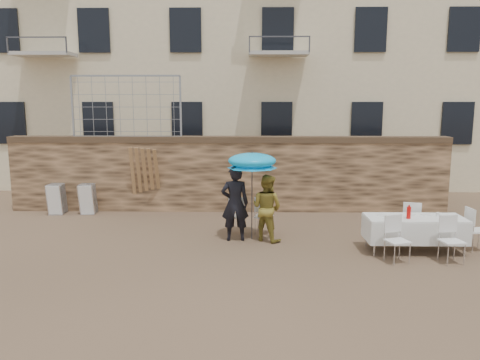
{
  "coord_description": "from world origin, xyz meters",
  "views": [
    {
      "loc": [
        0.61,
        -8.85,
        3.26
      ],
      "look_at": [
        0.4,
        2.2,
        1.4
      ],
      "focal_mm": 35.0,
      "sensor_mm": 36.0,
      "label": 1
    }
  ],
  "objects_px": {
    "woman_dress": "(267,208)",
    "table_chair_front_left": "(398,240)",
    "umbrella": "(252,163)",
    "table_chair_front_right": "(452,240)",
    "chair_stack_left": "(59,197)",
    "table_chair_back": "(411,221)",
    "couple_chair_right": "(264,215)",
    "banquet_table": "(415,219)",
    "soda_bottle": "(409,213)",
    "couple_chair_left": "(236,215)",
    "table_chair_side": "(477,229)",
    "man_suit": "(235,203)",
    "chair_stack_right": "(90,198)"
  },
  "relations": [
    {
      "from": "table_chair_back",
      "to": "couple_chair_right",
      "type": "bearing_deg",
      "value": 7.94
    },
    {
      "from": "man_suit",
      "to": "umbrella",
      "type": "distance_m",
      "value": 1.02
    },
    {
      "from": "soda_bottle",
      "to": "banquet_table",
      "type": "bearing_deg",
      "value": 36.87
    },
    {
      "from": "woman_dress",
      "to": "table_chair_front_right",
      "type": "height_order",
      "value": "woman_dress"
    },
    {
      "from": "woman_dress",
      "to": "table_chair_front_left",
      "type": "height_order",
      "value": "woman_dress"
    },
    {
      "from": "table_chair_front_left",
      "to": "chair_stack_right",
      "type": "distance_m",
      "value": 8.8
    },
    {
      "from": "couple_chair_right",
      "to": "table_chair_side",
      "type": "xyz_separation_m",
      "value": [
        4.66,
        -1.22,
        0.0
      ]
    },
    {
      "from": "chair_stack_right",
      "to": "table_chair_back",
      "type": "bearing_deg",
      "value": -17.28
    },
    {
      "from": "couple_chair_left",
      "to": "banquet_table",
      "type": "xyz_separation_m",
      "value": [
        3.96,
        -1.32,
        0.25
      ]
    },
    {
      "from": "umbrella",
      "to": "couple_chair_left",
      "type": "bearing_deg",
      "value": 131.63
    },
    {
      "from": "table_chair_back",
      "to": "woman_dress",
      "type": "bearing_deg",
      "value": 17.0
    },
    {
      "from": "woman_dress",
      "to": "couple_chair_right",
      "type": "relative_size",
      "value": 1.65
    },
    {
      "from": "table_chair_side",
      "to": "woman_dress",
      "type": "bearing_deg",
      "value": 76.82
    },
    {
      "from": "woman_dress",
      "to": "couple_chair_right",
      "type": "distance_m",
      "value": 0.63
    },
    {
      "from": "man_suit",
      "to": "banquet_table",
      "type": "relative_size",
      "value": 0.85
    },
    {
      "from": "couple_chair_left",
      "to": "chair_stack_right",
      "type": "height_order",
      "value": "couple_chair_left"
    },
    {
      "from": "umbrella",
      "to": "chair_stack_left",
      "type": "bearing_deg",
      "value": 155.52
    },
    {
      "from": "man_suit",
      "to": "umbrella",
      "type": "height_order",
      "value": "umbrella"
    },
    {
      "from": "banquet_table",
      "to": "table_chair_back",
      "type": "distance_m",
      "value": 0.86
    },
    {
      "from": "couple_chair_left",
      "to": "chair_stack_right",
      "type": "relative_size",
      "value": 1.04
    },
    {
      "from": "banquet_table",
      "to": "table_chair_front_left",
      "type": "height_order",
      "value": "table_chair_front_left"
    },
    {
      "from": "table_chair_front_left",
      "to": "table_chair_side",
      "type": "height_order",
      "value": "same"
    },
    {
      "from": "woman_dress",
      "to": "soda_bottle",
      "type": "distance_m",
      "value": 3.15
    },
    {
      "from": "woman_dress",
      "to": "table_chair_back",
      "type": "relative_size",
      "value": 1.65
    },
    {
      "from": "couple_chair_left",
      "to": "table_chair_front_left",
      "type": "distance_m",
      "value": 3.94
    },
    {
      "from": "table_chair_front_left",
      "to": "table_chair_front_right",
      "type": "xyz_separation_m",
      "value": [
        1.1,
        0.0,
        0.0
      ]
    },
    {
      "from": "table_chair_front_right",
      "to": "umbrella",
      "type": "bearing_deg",
      "value": 148.75
    },
    {
      "from": "umbrella",
      "to": "woman_dress",
      "type": "bearing_deg",
      "value": -15.95
    },
    {
      "from": "couple_chair_right",
      "to": "chair_stack_right",
      "type": "distance_m",
      "value": 5.51
    },
    {
      "from": "banquet_table",
      "to": "table_chair_front_left",
      "type": "relative_size",
      "value": 2.19
    },
    {
      "from": "man_suit",
      "to": "couple_chair_right",
      "type": "xyz_separation_m",
      "value": [
        0.7,
        0.55,
        -0.41
      ]
    },
    {
      "from": "table_chair_back",
      "to": "table_chair_side",
      "type": "height_order",
      "value": "same"
    },
    {
      "from": "man_suit",
      "to": "couple_chair_left",
      "type": "distance_m",
      "value": 0.69
    },
    {
      "from": "table_chair_front_right",
      "to": "chair_stack_left",
      "type": "bearing_deg",
      "value": 147.15
    },
    {
      "from": "umbrella",
      "to": "table_chair_front_left",
      "type": "bearing_deg",
      "value": -28.72
    },
    {
      "from": "umbrella",
      "to": "table_chair_side",
      "type": "xyz_separation_m",
      "value": [
        4.96,
        -0.77,
        -1.35
      ]
    },
    {
      "from": "banquet_table",
      "to": "chair_stack_left",
      "type": "xyz_separation_m",
      "value": [
        -9.23,
        3.45,
        -0.27
      ]
    },
    {
      "from": "couple_chair_left",
      "to": "chair_stack_left",
      "type": "xyz_separation_m",
      "value": [
        -5.28,
        2.13,
        -0.02
      ]
    },
    {
      "from": "chair_stack_left",
      "to": "table_chair_front_left",
      "type": "bearing_deg",
      "value": -25.96
    },
    {
      "from": "soda_bottle",
      "to": "table_chair_front_left",
      "type": "xyz_separation_m",
      "value": [
        -0.4,
        -0.6,
        -0.43
      ]
    },
    {
      "from": "table_chair_side",
      "to": "chair_stack_left",
      "type": "bearing_deg",
      "value": 67.59
    },
    {
      "from": "man_suit",
      "to": "soda_bottle",
      "type": "xyz_separation_m",
      "value": [
        3.76,
        -0.92,
        0.01
      ]
    },
    {
      "from": "couple_chair_left",
      "to": "table_chair_back",
      "type": "bearing_deg",
      "value": 165.51
    },
    {
      "from": "umbrella",
      "to": "soda_bottle",
      "type": "xyz_separation_m",
      "value": [
        3.36,
        -1.02,
        -0.92
      ]
    },
    {
      "from": "table_chair_front_right",
      "to": "table_chair_back",
      "type": "relative_size",
      "value": 1.0
    },
    {
      "from": "soda_bottle",
      "to": "table_chair_front_right",
      "type": "bearing_deg",
      "value": -40.6
    },
    {
      "from": "banquet_table",
      "to": "soda_bottle",
      "type": "distance_m",
      "value": 0.3
    },
    {
      "from": "couple_chair_left",
      "to": "soda_bottle",
      "type": "height_order",
      "value": "soda_bottle"
    },
    {
      "from": "couple_chair_right",
      "to": "table_chair_front_right",
      "type": "xyz_separation_m",
      "value": [
        3.76,
        -2.07,
        0.0
      ]
    },
    {
      "from": "soda_bottle",
      "to": "table_chair_back",
      "type": "height_order",
      "value": "soda_bottle"
    }
  ]
}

